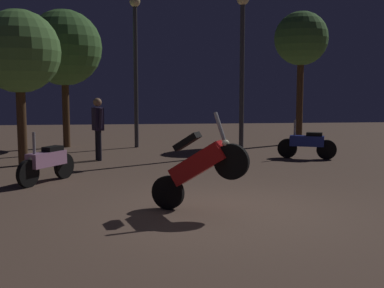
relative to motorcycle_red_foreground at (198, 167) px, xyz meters
The scene contains 10 objects.
ground_plane 0.88m from the motorcycle_red_foreground, ahead, with size 40.00×40.00×0.00m, color brown.
motorcycle_red_foreground is the anchor object (origin of this frame).
motorcycle_pink_parked_left 4.06m from the motorcycle_red_foreground, 135.83° to the left, with size 0.95×1.47×1.11m.
motorcycle_blue_parked_right 6.85m from the motorcycle_red_foreground, 56.00° to the left, with size 1.56×0.75×1.11m.
person_rider_beside 6.32m from the motorcycle_red_foreground, 109.32° to the left, with size 0.37×0.65×1.74m.
streetlamp_near 7.48m from the motorcycle_red_foreground, 72.45° to the left, with size 0.36×0.36×4.81m.
streetlamp_far 9.33m from the motorcycle_red_foreground, 96.70° to the left, with size 0.36×0.36×5.06m.
tree_left_bg 11.07m from the motorcycle_red_foreground, 62.77° to the left, with size 1.93×1.93×4.77m.
tree_center_bg 6.96m from the motorcycle_red_foreground, 126.99° to the left, with size 2.11×2.11×4.00m.
tree_right_bg 10.25m from the motorcycle_red_foreground, 110.40° to the left, with size 2.55×2.55×4.66m.
Camera 1 is at (-1.38, -7.53, 1.97)m, focal length 44.71 mm.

